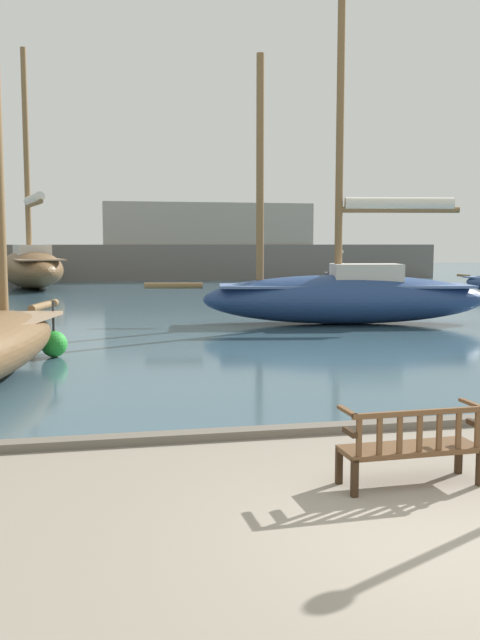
% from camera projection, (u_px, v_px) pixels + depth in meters
% --- Properties ---
extents(ground_plane, '(160.00, 160.00, 0.00)m').
position_uv_depth(ground_plane, '(443.00, 541.00, 6.60)').
color(ground_plane, gray).
extents(harbor_water, '(100.00, 80.00, 0.08)m').
position_uv_depth(harbor_water, '(136.00, 282.00, 49.40)').
color(harbor_water, '#385666').
rests_on(harbor_water, ground).
extents(quay_edge_kerb, '(40.00, 0.30, 0.12)m').
position_uv_depth(quay_edge_kerb, '(315.00, 429.00, 10.34)').
color(quay_edge_kerb, '#675F54').
rests_on(quay_edge_kerb, ground).
extents(park_bench, '(1.62, 0.58, 0.92)m').
position_uv_depth(park_bench, '(411.00, 445.00, 8.06)').
color(park_bench, '#322113').
rests_on(park_bench, ground).
extents(sailboat_mid_port, '(11.39, 4.07, 10.36)m').
position_uv_depth(sailboat_mid_port, '(345.00, 293.00, 23.60)').
color(sailboat_mid_port, navy).
rests_on(sailboat_mid_port, harbor_water).
extents(sailboat_far_starboard, '(5.65, 11.79, 14.04)m').
position_uv_depth(sailboat_far_starboard, '(31.00, 265.00, 42.56)').
color(sailboat_far_starboard, brown).
rests_on(sailboat_far_starboard, harbor_water).
extents(sailboat_outer_port, '(2.77, 6.77, 6.60)m').
position_uv_depth(sailboat_outer_port, '(336.00, 277.00, 43.46)').
color(sailboat_outer_port, black).
rests_on(sailboat_outer_port, harbor_water).
extents(channel_buoy, '(0.62, 0.62, 1.32)m').
position_uv_depth(channel_buoy, '(54.00, 344.00, 16.72)').
color(channel_buoy, green).
rests_on(channel_buoy, harbor_water).
extents(far_breakwater, '(45.78, 2.40, 6.16)m').
position_uv_depth(far_breakwater, '(150.00, 253.00, 51.66)').
color(far_breakwater, '#66605B').
rests_on(far_breakwater, ground).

